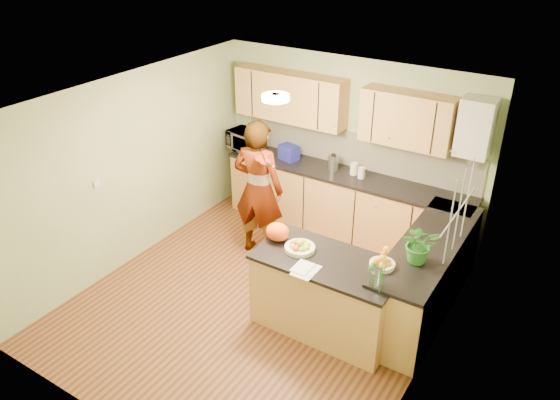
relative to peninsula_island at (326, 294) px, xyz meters
The scene contains 28 objects.
floor 0.98m from the peninsula_island, behind, with size 4.50×4.50×0.00m, color #522B17.
ceiling 2.22m from the peninsula_island, behind, with size 4.00×4.50×0.02m, color silver.
wall_back 2.56m from the peninsula_island, 110.91° to the left, with size 4.00×0.02×2.50m, color #8EA576.
wall_front 2.52m from the peninsula_island, 111.35° to the right, with size 4.00×0.02×2.50m, color #8EA576.
wall_left 2.98m from the peninsula_island, behind, with size 0.02×4.50×2.50m, color #8EA576.
wall_right 1.38m from the peninsula_island, ahead, with size 0.02×4.50×2.50m, color #8EA576.
back_counter 2.12m from the peninsula_island, 111.29° to the left, with size 3.64×0.62×0.94m.
right_counter 1.21m from the peninsula_island, 46.54° to the left, with size 0.62×2.24×0.94m.
splashback 2.50m from the peninsula_island, 108.80° to the left, with size 3.60×0.02×0.52m, color white.
upper_cabinets 2.73m from the peninsula_island, 116.40° to the left, with size 3.20×0.34×0.70m.
boiler 2.69m from the peninsula_island, 68.57° to the left, with size 0.40×0.30×0.86m.
window_right 1.69m from the peninsula_island, 29.12° to the left, with size 0.01×1.30×1.05m.
light_switch 3.03m from the peninsula_island, 168.62° to the right, with size 0.02×0.09×0.09m, color silver.
ceiling_lamp 2.21m from the peninsula_island, 159.47° to the left, with size 0.30×0.30×0.07m.
peninsula_island is the anchor object (origin of this frame).
fruit_dish 0.61m from the peninsula_island, behind, with size 0.34×0.34×0.12m.
orange_bowl 0.77m from the peninsula_island, 15.26° to the left, with size 0.27×0.27×0.16m.
flower_vase 1.00m from the peninsula_island, 16.70° to the right, with size 0.26×0.26×0.48m.
orange_bag 0.87m from the peninsula_island, behind, with size 0.28×0.23×0.21m, color #FF5315.
papers 0.56m from the peninsula_island, 108.43° to the right, with size 0.22×0.31×0.01m, color white.
violinist 1.83m from the peninsula_island, 149.38° to the left, with size 0.70×0.46×1.92m, color tan.
violin 1.83m from the peninsula_island, 152.77° to the left, with size 0.55×0.22×0.11m, color #570F05, non-canonical shape.
microwave 3.19m from the peninsula_island, 141.71° to the left, with size 0.55×0.37×0.30m, color silver.
blue_box 2.68m from the peninsula_island, 130.81° to the left, with size 0.27×0.20×0.22m, color navy.
kettle 2.32m from the peninsula_island, 116.26° to the left, with size 0.15×0.15×0.29m.
jar_cream 2.21m from the peninsula_island, 108.32° to the left, with size 0.11×0.11×0.17m, color beige.
jar_white 2.12m from the peninsula_island, 105.12° to the left, with size 0.10×0.10×0.16m, color silver.
potted_plant 1.17m from the peninsula_island, 27.86° to the left, with size 0.39×0.34×0.43m, color #2E7B29.
Camera 1 is at (3.03, -4.38, 4.20)m, focal length 35.00 mm.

